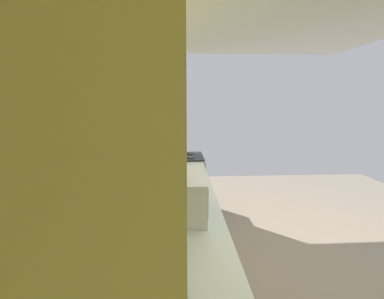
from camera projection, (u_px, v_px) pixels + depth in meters
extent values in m
plane|color=gray|center=(298.00, 285.00, 2.22)|extent=(6.73, 6.73, 0.00)
cube|color=#E2D784|center=(138.00, 161.00, 1.89)|extent=(4.32, 0.12, 2.56)
cube|color=#DCC46C|center=(182.00, 283.00, 1.67)|extent=(3.33, 0.60, 0.91)
cube|color=white|center=(182.00, 226.00, 1.58)|extent=(3.36, 0.63, 0.02)
cube|color=#332819|center=(217.00, 260.00, 1.92)|extent=(0.01, 0.01, 0.83)
cube|color=#332819|center=(210.00, 229.00, 2.38)|extent=(0.01, 0.01, 0.83)
cube|color=#332819|center=(205.00, 208.00, 2.85)|extent=(0.01, 0.01, 0.83)
cube|color=#D6C76B|center=(156.00, 87.00, 1.38)|extent=(2.53, 0.30, 0.61)
cube|color=#B7BABF|center=(183.00, 185.00, 3.62)|extent=(0.63, 0.65, 0.93)
cube|color=black|center=(204.00, 188.00, 3.64)|extent=(0.49, 0.01, 0.51)
cube|color=black|center=(183.00, 156.00, 3.52)|extent=(0.59, 0.62, 0.02)
cube|color=#B7BABF|center=(163.00, 152.00, 3.49)|extent=(0.59, 0.04, 0.18)
cylinder|color=#38383D|center=(191.00, 157.00, 3.39)|extent=(0.11, 0.11, 0.01)
cylinder|color=#38383D|center=(190.00, 153.00, 3.66)|extent=(0.11, 0.11, 0.01)
cylinder|color=#38383D|center=(175.00, 158.00, 3.38)|extent=(0.11, 0.11, 0.01)
cylinder|color=#38383D|center=(176.00, 154.00, 3.64)|extent=(0.11, 0.11, 0.01)
cube|color=white|center=(179.00, 194.00, 1.71)|extent=(0.51, 0.39, 0.31)
cube|color=black|center=(205.00, 196.00, 1.67)|extent=(0.31, 0.01, 0.21)
cube|color=#2D2D33|center=(202.00, 184.00, 1.91)|extent=(0.09, 0.01, 0.21)
cylinder|color=gold|center=(185.00, 172.00, 2.67)|extent=(0.19, 0.19, 0.05)
cylinder|color=gold|center=(185.00, 172.00, 2.67)|extent=(0.15, 0.15, 0.02)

